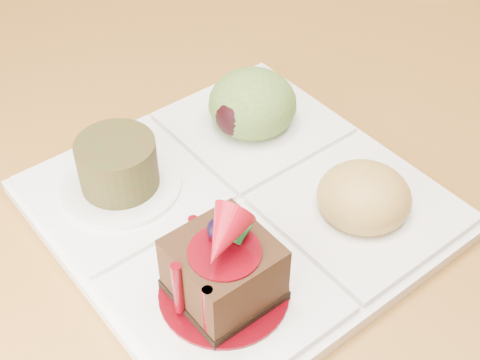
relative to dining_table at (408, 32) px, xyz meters
The scene contains 3 objects.
ground 0.68m from the dining_table, ahead, with size 6.00×6.00×0.00m, color brown.
dining_table is the anchor object (origin of this frame).
sampler_plate 0.44m from the dining_table, 79.71° to the right, with size 0.33×0.33×0.11m.
Camera 1 is at (0.31, -0.71, 1.13)m, focal length 50.00 mm.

